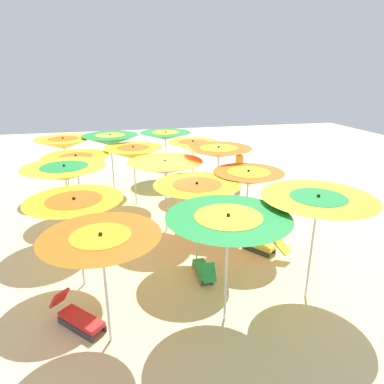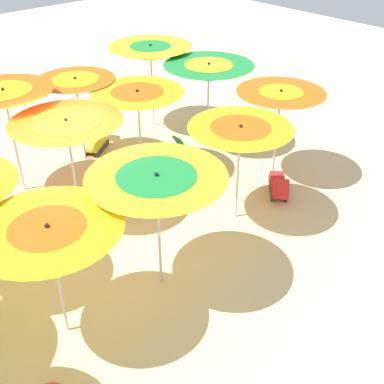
# 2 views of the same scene
# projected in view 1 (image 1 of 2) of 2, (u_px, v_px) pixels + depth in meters

# --- Properties ---
(ground) EXTENTS (38.74, 38.74, 0.04)m
(ground) POSITION_uv_depth(u_px,v_px,m) (155.00, 229.00, 10.78)
(ground) COLOR beige
(beach_umbrella_0) EXTENTS (2.14, 2.14, 2.30)m
(beach_umbrella_0) POSITION_uv_depth(u_px,v_px,m) (64.00, 144.00, 13.26)
(beach_umbrella_0) COLOR silver
(beach_umbrella_0) RESTS_ON ground
(beach_umbrella_1) EXTENTS (2.16, 2.16, 2.14)m
(beach_umbrella_1) POSITION_uv_depth(u_px,v_px,m) (76.00, 161.00, 11.21)
(beach_umbrella_1) COLOR silver
(beach_umbrella_1) RESTS_ON ground
(beach_umbrella_2) EXTENTS (2.28, 2.28, 2.29)m
(beach_umbrella_2) POSITION_uv_depth(u_px,v_px,m) (65.00, 173.00, 9.45)
(beach_umbrella_2) COLOR silver
(beach_umbrella_2) RESTS_ON ground
(beach_umbrella_3) EXTENTS (2.07, 2.07, 2.18)m
(beach_umbrella_3) POSITION_uv_depth(u_px,v_px,m) (75.00, 207.00, 7.34)
(beach_umbrella_3) COLOR silver
(beach_umbrella_3) RESTS_ON ground
(beach_umbrella_4) EXTENTS (2.01, 2.01, 2.22)m
(beach_umbrella_4) POSITION_uv_depth(u_px,v_px,m) (101.00, 244.00, 5.65)
(beach_umbrella_4) COLOR silver
(beach_umbrella_4) RESTS_ON ground
(beach_umbrella_5) EXTENTS (2.22, 2.22, 2.36)m
(beach_umbrella_5) POSITION_uv_depth(u_px,v_px,m) (111.00, 140.00, 13.62)
(beach_umbrella_5) COLOR silver
(beach_umbrella_5) RESTS_ON ground
(beach_umbrella_6) EXTENTS (2.07, 2.07, 2.20)m
(beach_umbrella_6) POSITION_uv_depth(u_px,v_px,m) (133.00, 153.00, 12.19)
(beach_umbrella_6) COLOR silver
(beach_umbrella_6) RESTS_ON ground
(beach_umbrella_7) EXTENTS (2.22, 2.22, 2.27)m
(beach_umbrella_7) POSITION_uv_depth(u_px,v_px,m) (165.00, 167.00, 10.04)
(beach_umbrella_7) COLOR silver
(beach_umbrella_7) RESTS_ON ground
(beach_umbrella_8) EXTENTS (2.11, 2.11, 2.19)m
(beach_umbrella_8) POSITION_uv_depth(u_px,v_px,m) (197.00, 190.00, 8.27)
(beach_umbrella_8) COLOR silver
(beach_umbrella_8) RESTS_ON ground
(beach_umbrella_9) EXTENTS (2.29, 2.29, 2.31)m
(beach_umbrella_9) POSITION_uv_depth(u_px,v_px,m) (228.00, 227.00, 6.19)
(beach_umbrella_9) COLOR silver
(beach_umbrella_9) RESTS_ON ground
(beach_umbrella_10) EXTENTS (2.25, 2.25, 2.20)m
(beach_umbrella_10) POSITION_uv_depth(u_px,v_px,m) (166.00, 136.00, 15.12)
(beach_umbrella_10) COLOR silver
(beach_umbrella_10) RESTS_ON ground
(beach_umbrella_11) EXTENTS (1.95, 1.95, 2.18)m
(beach_umbrella_11) POSITION_uv_depth(u_px,v_px,m) (193.00, 146.00, 13.25)
(beach_umbrella_11) COLOR silver
(beach_umbrella_11) RESTS_ON ground
(beach_umbrella_12) EXTENTS (2.08, 2.08, 2.50)m
(beach_umbrella_12) POSITION_uv_depth(u_px,v_px,m) (218.00, 152.00, 10.72)
(beach_umbrella_12) COLOR silver
(beach_umbrella_12) RESTS_ON ground
(beach_umbrella_13) EXTENTS (1.90, 1.90, 2.22)m
(beach_umbrella_13) POSITION_uv_depth(u_px,v_px,m) (248.00, 178.00, 9.19)
(beach_umbrella_13) COLOR silver
(beach_umbrella_13) RESTS_ON ground
(beach_umbrella_14) EXTENTS (2.27, 2.27, 2.41)m
(beach_umbrella_14) POSITION_uv_depth(u_px,v_px,m) (317.00, 207.00, 6.84)
(beach_umbrella_14) COLOR silver
(beach_umbrella_14) RESTS_ON ground
(lounger_0) EXTENTS (1.15, 1.12, 0.62)m
(lounger_0) POSITION_uv_depth(u_px,v_px,m) (78.00, 317.00, 6.62)
(lounger_0) COLOR #333338
(lounger_0) RESTS_ON ground
(lounger_1) EXTENTS (1.27, 1.05, 0.57)m
(lounger_1) POSITION_uv_depth(u_px,v_px,m) (263.00, 246.00, 9.30)
(lounger_1) COLOR #333338
(lounger_1) RESTS_ON ground
(lounger_2) EXTENTS (1.11, 0.34, 0.63)m
(lounger_2) POSITION_uv_depth(u_px,v_px,m) (203.00, 271.00, 8.15)
(lounger_2) COLOR olive
(lounger_2) RESTS_ON ground
(beachgoer_0) EXTENTS (0.30, 0.30, 1.78)m
(beachgoer_0) POSITION_uv_depth(u_px,v_px,m) (239.00, 170.00, 13.73)
(beachgoer_0) COLOR beige
(beachgoer_0) RESTS_ON ground
(beach_ball) EXTENTS (0.35, 0.35, 0.35)m
(beach_ball) POSITION_uv_depth(u_px,v_px,m) (54.00, 204.00, 12.33)
(beach_ball) COLOR red
(beach_ball) RESTS_ON ground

